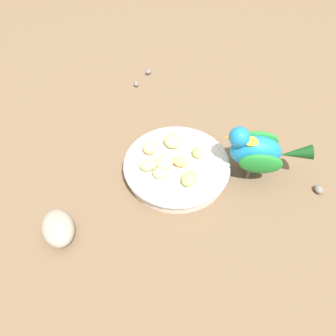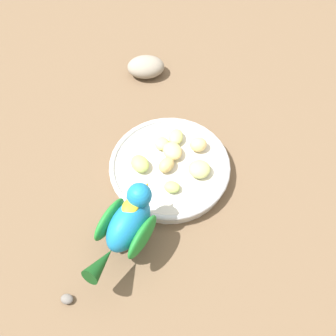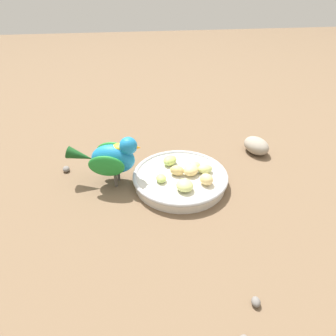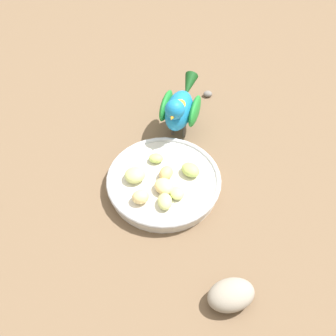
# 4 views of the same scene
# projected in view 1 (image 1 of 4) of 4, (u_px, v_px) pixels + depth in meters

# --- Properties ---
(ground_plane) EXTENTS (4.00, 4.00, 0.00)m
(ground_plane) POSITION_uv_depth(u_px,v_px,m) (178.00, 181.00, 0.63)
(ground_plane) COLOR brown
(feeding_bowl) EXTENTS (0.22, 0.22, 0.03)m
(feeding_bowl) POSITION_uv_depth(u_px,v_px,m) (177.00, 166.00, 0.64)
(feeding_bowl) COLOR beige
(feeding_bowl) RESTS_ON ground_plane
(apple_piece_0) EXTENTS (0.04, 0.03, 0.02)m
(apple_piece_0) POSITION_uv_depth(u_px,v_px,m) (148.00, 165.00, 0.61)
(apple_piece_0) COLOR #C6D17A
(apple_piece_0) RESTS_ON feeding_bowl
(apple_piece_1) EXTENTS (0.05, 0.05, 0.02)m
(apple_piece_1) POSITION_uv_depth(u_px,v_px,m) (171.00, 141.00, 0.66)
(apple_piece_1) COLOR #C6D17A
(apple_piece_1) RESTS_ON feeding_bowl
(apple_piece_2) EXTENTS (0.04, 0.04, 0.02)m
(apple_piece_2) POSITION_uv_depth(u_px,v_px,m) (150.00, 148.00, 0.64)
(apple_piece_2) COLOR #E5C67F
(apple_piece_2) RESTS_ON feeding_bowl
(apple_piece_3) EXTENTS (0.05, 0.05, 0.02)m
(apple_piece_3) POSITION_uv_depth(u_px,v_px,m) (165.00, 162.00, 0.62)
(apple_piece_3) COLOR #E5C67F
(apple_piece_3) RESTS_ON feeding_bowl
(apple_piece_4) EXTENTS (0.02, 0.03, 0.02)m
(apple_piece_4) POSITION_uv_depth(u_px,v_px,m) (198.00, 153.00, 0.64)
(apple_piece_4) COLOR #B2CC66
(apple_piece_4) RESTS_ON feeding_bowl
(apple_piece_5) EXTENTS (0.04, 0.04, 0.02)m
(apple_piece_5) POSITION_uv_depth(u_px,v_px,m) (160.00, 174.00, 0.60)
(apple_piece_5) COLOR #C6D17A
(apple_piece_5) RESTS_ON feeding_bowl
(apple_piece_6) EXTENTS (0.04, 0.04, 0.02)m
(apple_piece_6) POSITION_uv_depth(u_px,v_px,m) (181.00, 161.00, 0.62)
(apple_piece_6) COLOR tan
(apple_piece_6) RESTS_ON feeding_bowl
(apple_piece_7) EXTENTS (0.05, 0.05, 0.02)m
(apple_piece_7) POSITION_uv_depth(u_px,v_px,m) (190.00, 179.00, 0.59)
(apple_piece_7) COLOR #B2CC66
(apple_piece_7) RESTS_ON feeding_bowl
(parrot) EXTENTS (0.17, 0.10, 0.12)m
(parrot) POSITION_uv_depth(u_px,v_px,m) (258.00, 150.00, 0.59)
(parrot) COLOR #59544C
(parrot) RESTS_ON ground_plane
(rock_large) EXTENTS (0.08, 0.09, 0.04)m
(rock_large) POSITION_uv_depth(u_px,v_px,m) (58.00, 228.00, 0.54)
(rock_large) COLOR gray
(rock_large) RESTS_ON ground_plane
(pebble_0) EXTENTS (0.02, 0.02, 0.01)m
(pebble_0) POSITION_uv_depth(u_px,v_px,m) (148.00, 72.00, 0.88)
(pebble_0) COLOR slate
(pebble_0) RESTS_ON ground_plane
(pebble_1) EXTENTS (0.02, 0.02, 0.01)m
(pebble_1) POSITION_uv_depth(u_px,v_px,m) (319.00, 189.00, 0.61)
(pebble_1) COLOR slate
(pebble_1) RESTS_ON ground_plane
(pebble_2) EXTENTS (0.02, 0.02, 0.01)m
(pebble_2) POSITION_uv_depth(u_px,v_px,m) (136.00, 84.00, 0.84)
(pebble_2) COLOR slate
(pebble_2) RESTS_ON ground_plane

